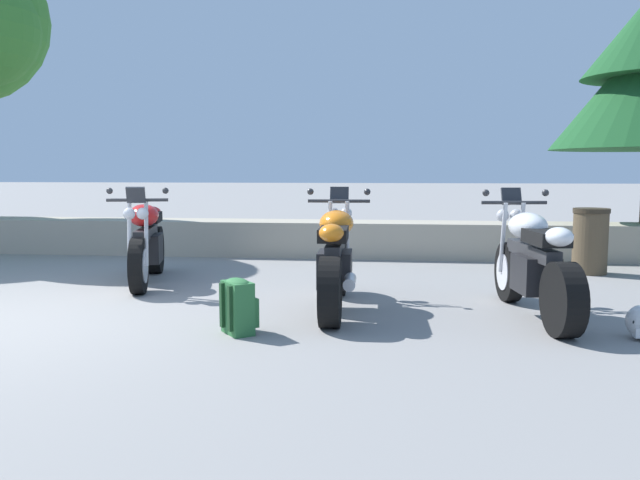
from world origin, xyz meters
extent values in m
cube|color=#A89E89|center=(0.00, 4.80, 0.28)|extent=(36.00, 0.80, 0.55)
cylinder|color=black|center=(0.83, 1.45, 0.31)|extent=(0.29, 0.64, 0.62)
cylinder|color=black|center=(0.48, 2.85, 0.31)|extent=(0.33, 0.65, 0.62)
cylinder|color=silver|center=(0.83, 1.45, 0.31)|extent=(0.25, 0.41, 0.38)
cube|color=black|center=(0.64, 2.20, 0.41)|extent=(0.43, 0.54, 0.34)
cube|color=#2D2D30|center=(0.66, 2.10, 0.61)|extent=(0.40, 1.10, 0.12)
ellipsoid|color=red|center=(0.70, 1.95, 0.83)|extent=(0.46, 0.59, 0.26)
cube|color=black|center=(0.58, 2.42, 0.77)|extent=(0.39, 0.61, 0.12)
ellipsoid|color=red|center=(0.51, 2.71, 0.81)|extent=(0.28, 0.33, 0.16)
cylinder|color=#2D2D30|center=(0.81, 1.53, 1.03)|extent=(0.65, 0.20, 0.04)
sphere|color=silver|center=(0.91, 1.41, 0.89)|extent=(0.13, 0.13, 0.13)
sphere|color=silver|center=(0.77, 1.37, 0.89)|extent=(0.13, 0.13, 0.13)
cube|color=#26282D|center=(0.83, 1.43, 1.09)|extent=(0.22, 0.14, 0.18)
cylinder|color=silver|center=(0.38, 2.57, 0.36)|extent=(0.20, 0.40, 0.11)
cylinder|color=silver|center=(0.90, 1.51, 0.67)|extent=(0.08, 0.17, 0.73)
cylinder|color=silver|center=(0.73, 1.47, 0.67)|extent=(0.08, 0.17, 0.73)
sphere|color=#2D2D30|center=(1.09, 1.64, 1.13)|extent=(0.07, 0.07, 0.07)
sphere|color=#2D2D30|center=(0.51, 1.49, 1.13)|extent=(0.07, 0.07, 0.07)
cylinder|color=black|center=(3.02, 1.63, 0.31)|extent=(0.16, 0.62, 0.62)
cylinder|color=black|center=(3.07, 0.19, 0.31)|extent=(0.20, 0.63, 0.62)
cylinder|color=silver|center=(3.02, 1.63, 0.31)|extent=(0.17, 0.39, 0.38)
cube|color=black|center=(3.05, 0.86, 0.41)|extent=(0.34, 0.49, 0.34)
cube|color=#2D2D30|center=(3.05, 0.96, 0.61)|extent=(0.18, 1.10, 0.12)
ellipsoid|color=orange|center=(3.04, 1.11, 0.83)|extent=(0.36, 0.53, 0.26)
cube|color=black|center=(3.06, 0.63, 0.77)|extent=(0.28, 0.57, 0.12)
ellipsoid|color=orange|center=(3.07, 0.33, 0.81)|extent=(0.23, 0.29, 0.16)
cylinder|color=#2D2D30|center=(3.03, 1.55, 1.03)|extent=(0.66, 0.06, 0.04)
sphere|color=silver|center=(2.95, 1.69, 0.89)|extent=(0.13, 0.13, 0.13)
sphere|color=silver|center=(3.09, 1.70, 0.89)|extent=(0.13, 0.13, 0.13)
cube|color=#26282D|center=(3.02, 1.65, 1.09)|extent=(0.20, 0.10, 0.18)
cylinder|color=silver|center=(3.22, 0.44, 0.36)|extent=(0.12, 0.38, 0.11)
cylinder|color=silver|center=(2.94, 1.59, 0.67)|extent=(0.05, 0.16, 0.73)
cylinder|color=silver|center=(3.12, 1.60, 0.67)|extent=(0.05, 0.16, 0.73)
sphere|color=#2D2D30|center=(2.73, 1.50, 1.13)|extent=(0.07, 0.07, 0.07)
sphere|color=#2D2D30|center=(3.33, 1.52, 1.13)|extent=(0.07, 0.07, 0.07)
cylinder|color=black|center=(4.81, 1.52, 0.31)|extent=(0.22, 0.63, 0.62)
cylinder|color=black|center=(4.99, 0.09, 0.31)|extent=(0.26, 0.64, 0.62)
cylinder|color=silver|center=(4.81, 1.52, 0.31)|extent=(0.21, 0.40, 0.38)
cube|color=black|center=(4.90, 0.75, 0.41)|extent=(0.38, 0.52, 0.34)
cube|color=#2D2D30|center=(4.89, 0.85, 0.61)|extent=(0.28, 1.11, 0.12)
ellipsoid|color=white|center=(4.87, 1.00, 0.83)|extent=(0.40, 0.56, 0.26)
cube|color=black|center=(4.93, 0.53, 0.77)|extent=(0.33, 0.59, 0.12)
ellipsoid|color=white|center=(4.97, 0.23, 0.81)|extent=(0.25, 0.31, 0.16)
cylinder|color=#2D2D30|center=(4.82, 1.44, 1.03)|extent=(0.66, 0.12, 0.04)
sphere|color=silver|center=(4.73, 1.57, 0.89)|extent=(0.13, 0.13, 0.13)
sphere|color=silver|center=(4.87, 1.59, 0.89)|extent=(0.13, 0.13, 0.13)
cube|color=#26282D|center=(4.80, 1.54, 1.09)|extent=(0.21, 0.12, 0.18)
cylinder|color=silver|center=(5.12, 0.35, 0.36)|extent=(0.16, 0.39, 0.11)
cylinder|color=silver|center=(4.72, 1.47, 0.67)|extent=(0.06, 0.17, 0.73)
cylinder|color=silver|center=(4.90, 1.49, 0.67)|extent=(0.06, 0.17, 0.73)
sphere|color=#2D2D30|center=(4.52, 1.36, 1.13)|extent=(0.07, 0.07, 0.07)
sphere|color=#2D2D30|center=(5.12, 1.44, 1.13)|extent=(0.07, 0.07, 0.07)
cube|color=#2D6B38|center=(2.33, -0.12, 0.22)|extent=(0.33, 0.35, 0.44)
cube|color=#2D6B38|center=(2.42, -0.04, 0.18)|extent=(0.19, 0.22, 0.24)
ellipsoid|color=#2D6B38|center=(2.33, -0.12, 0.43)|extent=(0.31, 0.33, 0.08)
cube|color=#193A1E|center=(2.20, -0.11, 0.24)|extent=(0.05, 0.06, 0.37)
cube|color=#193A1E|center=(2.30, -0.24, 0.24)|extent=(0.05, 0.06, 0.37)
cylinder|color=brown|center=(6.17, 3.47, 0.40)|extent=(0.44, 0.44, 0.80)
cylinder|color=#30271B|center=(6.17, 3.47, 0.83)|extent=(0.46, 0.46, 0.06)
camera|label=1|loc=(3.62, -5.23, 1.36)|focal=36.02mm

